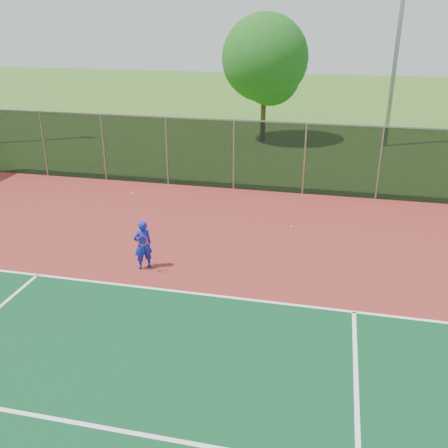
{
  "coord_description": "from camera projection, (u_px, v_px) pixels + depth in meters",
  "views": [
    {
      "loc": [
        1.13,
        -8.35,
        7.03
      ],
      "look_at": [
        -1.86,
        5.0,
        1.3
      ],
      "focal_mm": 40.0,
      "sensor_mm": 36.0,
      "label": 1
    }
  ],
  "objects": [
    {
      "name": "practice_ball_2",
      "position": [
        105.0,
        201.0,
        20.31
      ],
      "size": [
        0.07,
        0.07,
        0.07
      ],
      "primitive_type": "sphere",
      "color": "#C6E31A",
      "rests_on": "court_apron"
    },
    {
      "name": "practice_ball_4",
      "position": [
        143.0,
        259.0,
        15.47
      ],
      "size": [
        0.07,
        0.07,
        0.07
      ],
      "primitive_type": "sphere",
      "color": "#C6E31A",
      "rests_on": "court_apron"
    },
    {
      "name": "ground",
      "position": [
        258.0,
        378.0,
        10.46
      ],
      "size": [
        120.0,
        120.0,
        0.0
      ],
      "primitive_type": "plane",
      "color": "#33621C",
      "rests_on": "ground"
    },
    {
      "name": "fence_back",
      "position": [
        305.0,
        158.0,
        20.65
      ],
      "size": [
        30.0,
        0.06,
        3.03
      ],
      "color": "black",
      "rests_on": "court_apron"
    },
    {
      "name": "floodlight_n",
      "position": [
        401.0,
        13.0,
        26.38
      ],
      "size": [
        0.9,
        0.4,
        12.79
      ],
      "color": "gray",
      "rests_on": "ground"
    },
    {
      "name": "tree_back_left",
      "position": [
        266.0,
        62.0,
        28.45
      ],
      "size": [
        4.96,
        4.96,
        7.28
      ],
      "color": "#3D2A16",
      "rests_on": "ground"
    },
    {
      "name": "practice_ball_3",
      "position": [
        291.0,
        227.0,
        17.81
      ],
      "size": [
        0.07,
        0.07,
        0.07
      ],
      "primitive_type": "sphere",
      "color": "#C6E31A",
      "rests_on": "court_apron"
    },
    {
      "name": "tennis_player",
      "position": [
        143.0,
        244.0,
        14.71
      ],
      "size": [
        0.66,
        0.73,
        2.35
      ],
      "color": "#1322B7",
      "rests_on": "court_apron"
    },
    {
      "name": "court_apron",
      "position": [
        271.0,
        325.0,
        12.25
      ],
      "size": [
        30.0,
        20.0,
        0.02
      ],
      "primitive_type": "cube",
      "color": "maroon",
      "rests_on": "ground"
    }
  ]
}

